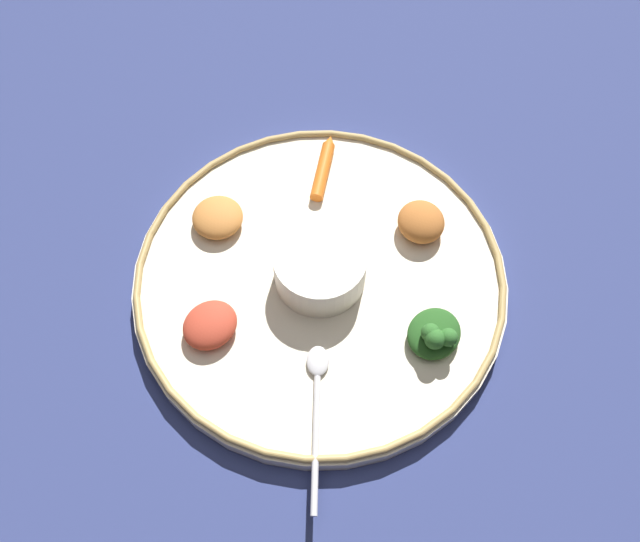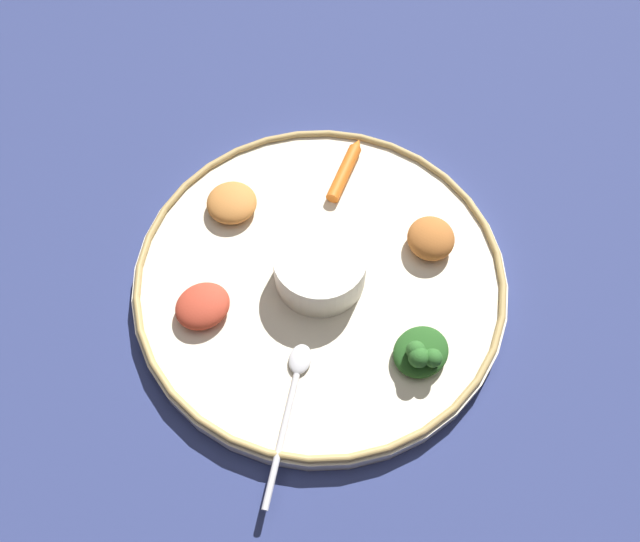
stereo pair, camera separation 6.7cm
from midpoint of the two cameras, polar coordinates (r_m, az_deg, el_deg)
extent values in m
plane|color=navy|center=(0.80, -2.39, -1.40)|extent=(2.40, 2.40, 0.00)
cylinder|color=beige|center=(0.79, -2.41, -1.06)|extent=(0.42, 0.42, 0.02)
torus|color=tan|center=(0.78, -2.45, -0.62)|extent=(0.42, 0.42, 0.01)
cylinder|color=silver|center=(0.76, -2.51, 0.11)|extent=(0.10, 0.10, 0.05)
cylinder|color=brown|center=(0.75, -2.57, 0.87)|extent=(0.09, 0.09, 0.01)
ellipsoid|color=silver|center=(0.74, -2.80, -7.59)|extent=(0.04, 0.04, 0.01)
cylinder|color=silver|center=(0.71, -3.12, -14.13)|extent=(0.07, 0.13, 0.01)
ellipsoid|color=#23511E|center=(0.75, 6.79, -5.33)|extent=(0.06, 0.07, 0.02)
sphere|color=#2D6628|center=(0.73, 6.46, -5.28)|extent=(0.02, 0.02, 0.02)
sphere|color=#2D6628|center=(0.73, 7.14, -5.69)|extent=(0.02, 0.02, 0.02)
sphere|color=#2D6628|center=(0.73, 7.89, -5.63)|extent=(0.02, 0.02, 0.02)
sphere|color=#2D6628|center=(0.73, 6.77, -5.77)|extent=(0.02, 0.02, 0.02)
cylinder|color=orange|center=(0.85, -2.05, 8.01)|extent=(0.04, 0.08, 0.02)
cone|color=orange|center=(0.88, -1.40, 10.47)|extent=(0.02, 0.02, 0.01)
ellipsoid|color=#B73D28|center=(0.76, -11.51, -4.57)|extent=(0.07, 0.07, 0.03)
ellipsoid|color=#B2662D|center=(0.81, 5.93, 3.84)|extent=(0.08, 0.08, 0.03)
ellipsoid|color=#C67A38|center=(0.82, -10.70, 4.15)|extent=(0.08, 0.08, 0.02)
camera|label=1|loc=(0.03, -92.50, -4.61)|focal=39.09mm
camera|label=2|loc=(0.03, 87.50, 4.61)|focal=39.09mm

